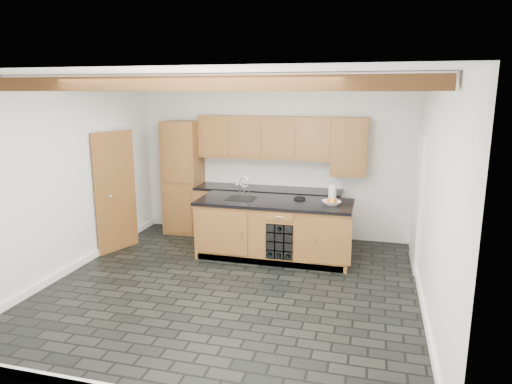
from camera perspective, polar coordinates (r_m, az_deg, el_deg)
ground at (r=6.43m, az=-3.00°, el=-11.65°), size 5.00×5.00×0.00m
room_shell at (r=6.49m, az=-2.44°, el=2.72°), size 5.01×5.00×5.00m
back_cabinetry at (r=8.28m, az=-0.82°, el=1.00°), size 3.65×0.62×2.20m
island at (r=7.35m, az=2.31°, el=-4.64°), size 2.48×0.96×0.93m
faucet at (r=7.40m, az=-1.77°, el=-0.50°), size 0.45×0.40×0.34m
kitchen_scale at (r=7.35m, az=5.47°, el=-0.73°), size 0.18×0.12×0.05m
fruit_bowl at (r=7.04m, az=9.41°, el=-1.35°), size 0.36×0.36×0.07m
fruit_cluster at (r=7.03m, az=9.42°, el=-1.07°), size 0.16×0.17×0.07m
paper_towel at (r=7.43m, az=9.52°, el=-0.02°), size 0.12×0.12×0.22m
mug at (r=8.43m, az=-2.38°, el=1.17°), size 0.12×0.12×0.09m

